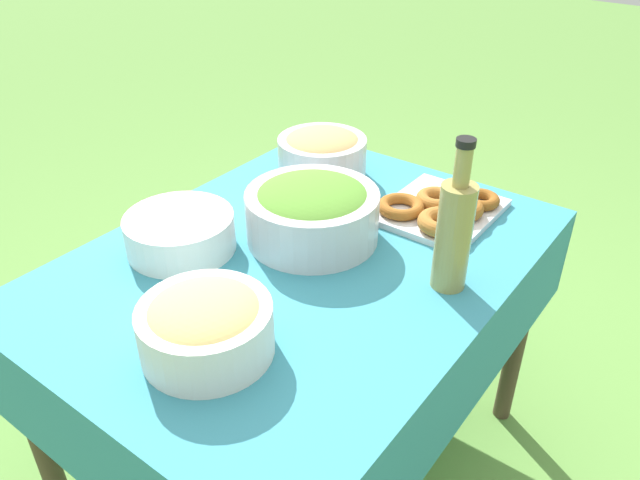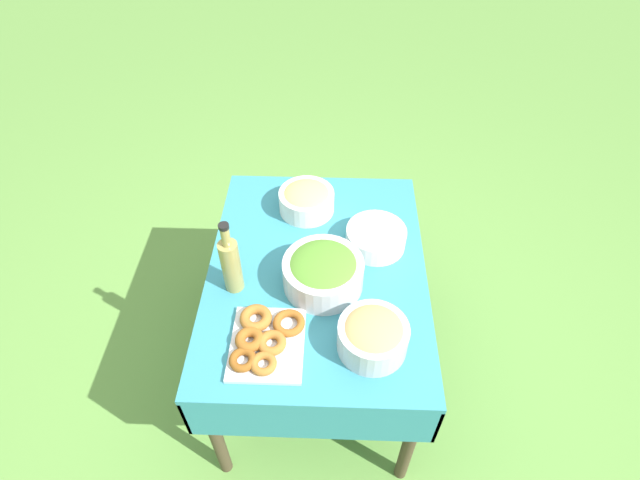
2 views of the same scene
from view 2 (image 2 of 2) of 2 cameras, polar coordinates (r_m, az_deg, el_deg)
The scene contains 8 objects.
ground_plane at distance 2.54m, azimuth -0.28°, elevation -13.82°, with size 14.00×14.00×0.00m, color #609342.
picnic_table at distance 2.04m, azimuth -0.34°, elevation -5.20°, with size 1.14×0.85×0.71m.
salad_bowl at distance 1.86m, azimuth 0.36°, elevation -3.59°, with size 0.30×0.30×0.14m.
pasta_bowl at distance 2.16m, azimuth -1.55°, elevation 4.68°, with size 0.24×0.24×0.12m.
donut_platter at distance 1.75m, azimuth -6.36°, elevation -11.22°, with size 0.31×0.27×0.05m.
plate_stack at distance 2.03m, azimuth 6.40°, elevation 0.27°, with size 0.24×0.24×0.08m.
olive_oil_bottle at distance 1.84m, azimuth -10.16°, elevation -2.69°, with size 0.07×0.07×0.32m.
bread_bowl at distance 1.70m, azimuth 6.07°, elevation -10.77°, with size 0.24×0.24×0.13m.
Camera 2 is at (1.28, 0.06, 2.19)m, focal length 28.00 mm.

